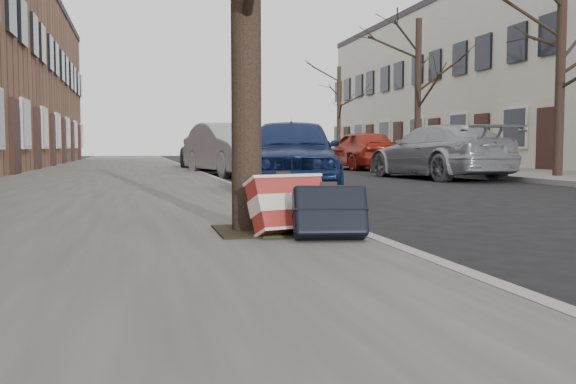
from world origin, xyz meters
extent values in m
plane|color=black|center=(0.00, 0.00, 0.00)|extent=(120.00, 120.00, 0.00)
cube|color=slate|center=(-3.70, 15.00, 0.06)|extent=(5.00, 70.00, 0.12)
cube|color=gray|center=(7.80, 15.00, 0.06)|extent=(4.00, 70.00, 0.12)
cube|color=black|center=(-2.00, 1.20, 0.13)|extent=(0.85, 0.85, 0.02)
cube|color=maroon|center=(-1.88, 0.91, 0.36)|extent=(0.70, 0.53, 0.48)
cube|color=black|center=(-1.64, 0.57, 0.34)|extent=(0.60, 0.41, 0.44)
imported|color=#12204B|center=(-0.36, 7.06, 0.69)|extent=(2.53, 4.33, 1.39)
imported|color=#A1A3AA|center=(-0.36, 14.29, 0.76)|extent=(2.51, 4.86, 1.52)
imported|color=#36363A|center=(0.00, 19.84, 0.68)|extent=(3.54, 5.33, 1.36)
imported|color=#94969B|center=(4.65, 11.39, 0.70)|extent=(2.55, 5.02, 1.40)
imported|color=maroon|center=(4.97, 18.28, 0.72)|extent=(2.02, 4.34, 1.44)
cylinder|color=black|center=(7.20, 9.95, 2.56)|extent=(0.24, 0.24, 4.88)
cylinder|color=black|center=(7.20, 18.20, 2.85)|extent=(0.23, 0.23, 5.46)
cylinder|color=black|center=(7.20, 27.73, 2.55)|extent=(0.21, 0.21, 4.86)
camera|label=1|loc=(-3.07, -4.07, 0.83)|focal=40.00mm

